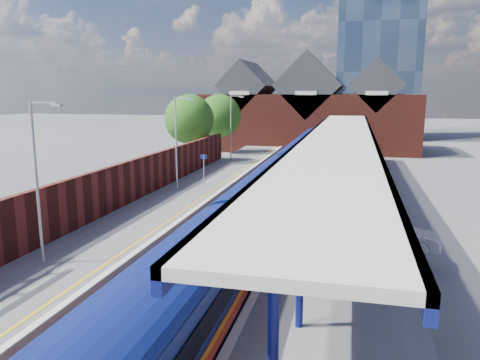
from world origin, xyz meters
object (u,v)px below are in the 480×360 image
Objects in this scene: train at (287,173)px; platform_sign at (204,164)px; parked_car_dark at (352,247)px; parked_car_blue at (364,199)px; lamp_post_d at (232,124)px; lamp_post_c at (178,137)px; parked_car_silver at (395,235)px; lamp_post_b at (39,172)px.

platform_sign is at bearing -173.88° from train.
platform_sign is at bearing 43.83° from parked_car_dark.
parked_car_dark is at bearing 162.97° from parked_car_blue.
lamp_post_d is at bearing 95.56° from platform_sign.
parked_car_silver is at bearing -35.16° from lamp_post_c.
platform_sign is 18.57m from parked_car_dark.
lamp_post_b is at bearing 121.08° from parked_car_blue.
train is 15.41× the size of parked_car_dark.
parked_car_dark is at bearing -44.02° from lamp_post_c.
lamp_post_c is 16.00m from lamp_post_d.
parked_car_dark is 0.96× the size of parked_car_blue.
lamp_post_d is (0.00, 16.00, 0.00)m from lamp_post_c.
lamp_post_b is 32.00m from lamp_post_d.
lamp_post_d is 30.54m from parked_car_silver.
train is 26.36× the size of platform_sign.
platform_sign is 18.41m from parked_car_silver.
platform_sign is 0.56× the size of parked_car_blue.
lamp_post_b reaches higher than parked_car_dark.
train is at bearing 23.70° from parked_car_dark.
lamp_post_c is 1.64× the size of parked_car_dark.
parked_car_blue is at bearing 14.83° from parked_car_silver.
parked_car_dark is (11.56, -14.49, -1.07)m from platform_sign.
parked_car_silver is (13.50, -12.47, -1.02)m from platform_sign.
train is 16.02m from parked_car_dark.
lamp_post_c is at bearing 60.14° from parked_car_silver.
platform_sign is at bearing 55.50° from parked_car_blue.
lamp_post_c reaches higher than parked_car_blue.
lamp_post_d reaches higher than parked_car_silver.
lamp_post_c reaches higher than train.
train is 7.90m from parked_car_blue.
parked_car_dark is 9.77m from parked_car_blue.
lamp_post_b is at bearing 110.45° from parked_car_dark.
lamp_post_c reaches higher than parked_car_silver.
parked_car_dark is (12.92, -12.49, -3.37)m from lamp_post_c.
parked_car_dark is (12.92, 3.51, -3.37)m from lamp_post_b.
lamp_post_d is 14.25m from platform_sign.
platform_sign reaches higher than parked_car_dark.
parked_car_dark is at bearing -71.55° from train.
platform_sign is at bearing -84.44° from lamp_post_d.
parked_car_blue is (-1.30, 7.73, -0.05)m from parked_car_silver.
lamp_post_c and lamp_post_d have the same top height.
lamp_post_d is 1.57× the size of parked_car_blue.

